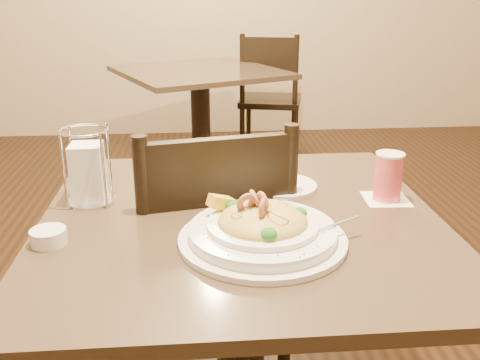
{
  "coord_description": "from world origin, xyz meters",
  "views": [
    {
      "loc": [
        -0.09,
        -1.11,
        1.24
      ],
      "look_at": [
        0.0,
        0.02,
        0.83
      ],
      "focal_mm": 40.0,
      "sensor_mm": 36.0,
      "label": 1
    }
  ],
  "objects": [
    {
      "name": "dining_chair_far",
      "position": [
        0.43,
        2.6,
        0.5
      ],
      "size": [
        0.5,
        0.5,
        0.93
      ],
      "rotation": [
        0.0,
        0.0,
        2.92
      ],
      "color": "black",
      "rests_on": "ground"
    },
    {
      "name": "butter_ramekin",
      "position": [
        -0.4,
        -0.11,
        0.76
      ],
      "size": [
        0.09,
        0.09,
        0.03
      ],
      "primitive_type": "cylinder",
      "rotation": [
        0.0,
        0.0,
        -0.26
      ],
      "color": "white",
      "rests_on": "main_table"
    },
    {
      "name": "pasta_bowl",
      "position": [
        0.03,
        -0.13,
        0.78
      ],
      "size": [
        0.38,
        0.34,
        0.11
      ],
      "rotation": [
        0.0,
        0.0,
        0.31
      ],
      "color": "white",
      "rests_on": "main_table"
    },
    {
      "name": "napkin_caddy",
      "position": [
        -0.35,
        0.12,
        0.82
      ],
      "size": [
        0.11,
        0.11,
        0.18
      ],
      "rotation": [
        0.0,
        0.0,
        -0.1
      ],
      "color": "silver",
      "rests_on": "main_table"
    },
    {
      "name": "side_plate",
      "position": [
        0.12,
        0.17,
        0.75
      ],
      "size": [
        0.19,
        0.19,
        0.01
      ],
      "primitive_type": "cylinder",
      "rotation": [
        0.0,
        0.0,
        0.07
      ],
      "color": "white",
      "rests_on": "main_table"
    },
    {
      "name": "dining_chair_near",
      "position": [
        -0.07,
        0.2,
        0.5
      ],
      "size": [
        0.49,
        0.49,
        0.93
      ],
      "rotation": [
        0.0,
        0.0,
        3.34
      ],
      "color": "black",
      "rests_on": "ground"
    },
    {
      "name": "drink_glass",
      "position": [
        0.36,
        0.07,
        0.81
      ],
      "size": [
        0.11,
        0.11,
        0.12
      ],
      "rotation": [
        0.0,
        0.0,
        -0.06
      ],
      "color": "white",
      "rests_on": "main_table"
    },
    {
      "name": "bread_basket",
      "position": [
        -0.1,
        0.17,
        0.77
      ],
      "size": [
        0.22,
        0.19,
        0.05
      ],
      "rotation": [
        0.0,
        0.0,
        0.2
      ],
      "color": "black",
      "rests_on": "main_table"
    },
    {
      "name": "main_table",
      "position": [
        0.0,
        0.0,
        0.51
      ],
      "size": [
        0.9,
        0.9,
        0.75
      ],
      "color": "black",
      "rests_on": "ground"
    },
    {
      "name": "background_table",
      "position": [
        -0.07,
        2.2,
        0.51
      ],
      "size": [
        1.19,
        1.19,
        0.75
      ],
      "rotation": [
        0.0,
        0.0,
        0.42
      ],
      "color": "black",
      "rests_on": "ground"
    }
  ]
}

